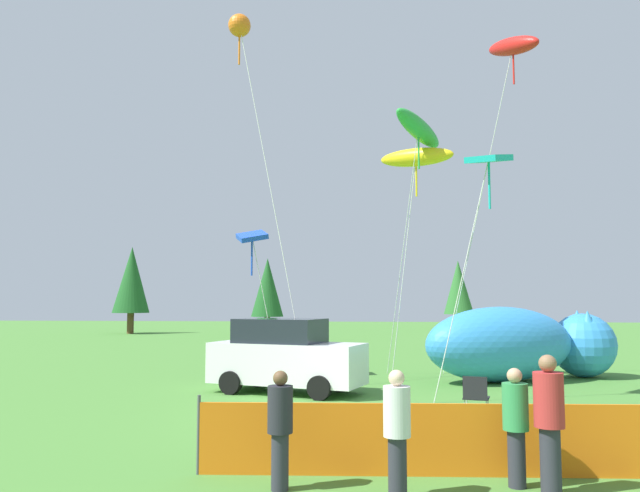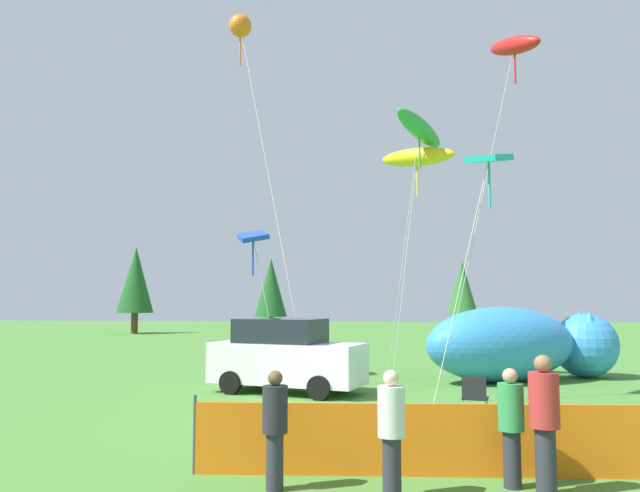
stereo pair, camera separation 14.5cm
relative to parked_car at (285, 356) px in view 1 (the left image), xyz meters
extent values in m
plane|color=#477F33|center=(1.60, -3.63, -0.99)|extent=(120.00, 120.00, 0.00)
cube|color=white|center=(0.05, -0.01, -0.18)|extent=(4.49, 2.80, 1.10)
cube|color=#1E232D|center=(-0.16, 0.05, 0.70)|extent=(2.65, 2.12, 0.66)
cylinder|color=black|center=(1.52, 0.37, -0.68)|extent=(0.66, 0.40, 0.62)
cylinder|color=black|center=(1.05, -1.16, -0.68)|extent=(0.66, 0.40, 0.62)
cylinder|color=black|center=(-0.96, 1.14, -0.68)|extent=(0.66, 0.40, 0.62)
cylinder|color=black|center=(-1.43, -0.39, -0.68)|extent=(0.66, 0.40, 0.62)
cube|color=black|center=(4.63, -3.34, -0.55)|extent=(0.64, 0.64, 0.03)
cube|color=black|center=(4.57, -3.58, -0.31)|extent=(0.50, 0.15, 0.48)
cylinder|color=#A5A5AD|center=(4.47, -3.06, -0.77)|extent=(0.02, 0.02, 0.44)
cylinder|color=#A5A5AD|center=(4.91, -3.17, -0.77)|extent=(0.02, 0.02, 0.44)
cylinder|color=#A5A5AD|center=(4.36, -3.50, -0.77)|extent=(0.02, 0.02, 0.44)
cylinder|color=#A5A5AD|center=(4.80, -3.61, -0.77)|extent=(0.02, 0.02, 0.44)
ellipsoid|color=#338CD8|center=(6.35, 2.88, 0.17)|extent=(5.70, 4.38, 2.33)
ellipsoid|color=white|center=(6.35, 2.88, -0.35)|extent=(3.76, 3.03, 1.05)
sphere|color=#338CD8|center=(9.32, 4.33, 0.05)|extent=(2.10, 2.10, 2.10)
cone|color=#338CD8|center=(9.32, 4.85, 0.89)|extent=(0.59, 0.59, 0.63)
cone|color=#338CD8|center=(9.32, 3.80, 0.89)|extent=(0.59, 0.59, 0.63)
cube|color=orange|center=(3.25, -7.84, -0.48)|extent=(6.71, 0.43, 1.04)
cylinder|color=#4C4C51|center=(-0.11, -8.04, -0.42)|extent=(0.05, 0.05, 1.14)
cylinder|color=#2D2D38|center=(4.40, -8.27, -0.61)|extent=(0.24, 0.24, 0.76)
cylinder|color=#338C4C|center=(4.40, -8.27, 0.09)|extent=(0.35, 0.35, 0.64)
sphere|color=tan|center=(4.40, -8.27, 0.51)|extent=(0.21, 0.21, 0.21)
cylinder|color=#2D2D38|center=(2.77, -8.89, -0.61)|extent=(0.24, 0.24, 0.78)
cylinder|color=silver|center=(2.77, -8.89, 0.10)|extent=(0.36, 0.36, 0.65)
sphere|color=beige|center=(2.77, -8.89, 0.53)|extent=(0.21, 0.21, 0.21)
cylinder|color=#2D2D38|center=(4.79, -8.53, -0.56)|extent=(0.27, 0.27, 0.86)
cylinder|color=#B72D2D|center=(4.79, -8.53, 0.23)|extent=(0.39, 0.39, 0.72)
sphere|color=#8C6647|center=(4.79, -8.53, 0.70)|extent=(0.23, 0.23, 0.23)
cylinder|color=#2D2D38|center=(1.20, -8.69, -0.62)|extent=(0.24, 0.24, 0.75)
cylinder|color=#26262D|center=(1.20, -8.69, 0.07)|extent=(0.35, 0.35, 0.63)
sphere|color=brown|center=(1.20, -8.69, 0.49)|extent=(0.20, 0.20, 0.20)
cylinder|color=silver|center=(3.42, 3.32, 2.61)|extent=(0.88, 0.41, 7.21)
ellipsoid|color=yellow|center=(3.84, 3.12, 6.22)|extent=(2.63, 2.04, 0.88)
cylinder|color=yellow|center=(3.84, 3.12, 5.52)|extent=(0.06, 0.06, 1.20)
cylinder|color=silver|center=(-1.15, 3.27, 1.33)|extent=(0.87, 0.60, 4.65)
cube|color=blue|center=(-1.57, 2.99, 3.65)|extent=(1.20, 1.17, 0.57)
cylinder|color=blue|center=(-1.57, 2.99, 2.95)|extent=(0.06, 0.06, 1.20)
cylinder|color=silver|center=(3.37, 3.60, 2.99)|extent=(1.05, 2.40, 7.98)
ellipsoid|color=green|center=(3.88, 2.41, 6.98)|extent=(1.91, 2.59, 1.31)
cylinder|color=green|center=(3.88, 2.41, 6.28)|extent=(0.06, 0.06, 1.20)
cylinder|color=silver|center=(-0.61, 1.17, 4.69)|extent=(2.46, 1.49, 11.38)
sphere|color=orange|center=(-1.83, 1.90, 10.38)|extent=(0.73, 0.73, 0.73)
cylinder|color=orange|center=(-1.83, 1.90, 9.68)|extent=(0.06, 0.06, 1.20)
cylinder|color=silver|center=(5.95, 4.19, 4.49)|extent=(2.35, 1.58, 10.98)
ellipsoid|color=red|center=(7.11, 3.41, 9.98)|extent=(1.76, 2.49, 1.24)
cylinder|color=red|center=(7.11, 3.41, 9.28)|extent=(0.06, 0.06, 1.20)
cylinder|color=silver|center=(4.66, -1.21, 2.09)|extent=(1.53, 0.25, 6.17)
cube|color=#19B2B2|center=(5.42, -1.10, 5.16)|extent=(1.27, 1.28, 0.38)
cylinder|color=#19B2B2|center=(5.42, -1.10, 4.46)|extent=(0.06, 0.06, 1.20)
cylinder|color=brown|center=(-5.44, 27.89, -0.33)|extent=(0.43, 0.43, 1.33)
cone|color=#1E5623|center=(-5.44, 27.89, 2.47)|extent=(2.35, 2.35, 4.27)
cylinder|color=brown|center=(9.22, 35.03, -0.30)|extent=(0.44, 0.44, 1.38)
cone|color=#2D6B2D|center=(9.22, 35.03, 2.60)|extent=(2.43, 2.43, 4.42)
cylinder|color=brown|center=(-16.09, 28.80, -0.21)|extent=(0.50, 0.50, 1.57)
cone|color=#1E5623|center=(-16.09, 28.80, 3.09)|extent=(2.76, 2.76, 5.02)
camera|label=1|loc=(2.52, -17.19, 1.55)|focal=35.00mm
camera|label=2|loc=(2.66, -17.18, 1.55)|focal=35.00mm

